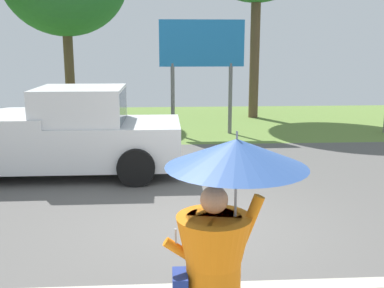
# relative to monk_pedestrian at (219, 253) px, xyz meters

# --- Properties ---
(ground_plane) EXTENTS (40.00, 22.00, 0.20)m
(ground_plane) POSITION_rel_monk_pedestrian_xyz_m (0.14, 6.25, -1.19)
(ground_plane) COLOR #565451
(monk_pedestrian) EXTENTS (1.13, 1.10, 2.13)m
(monk_pedestrian) POSITION_rel_monk_pedestrian_xyz_m (0.00, 0.00, 0.00)
(monk_pedestrian) COLOR orange
(monk_pedestrian) RESTS_ON ground_plane
(pickup_truck) EXTENTS (5.20, 2.28, 1.88)m
(pickup_truck) POSITION_rel_monk_pedestrian_xyz_m (-2.66, 6.51, -0.28)
(pickup_truck) COLOR silver
(pickup_truck) RESTS_ON ground_plane
(roadside_billboard) EXTENTS (2.60, 0.12, 3.50)m
(roadside_billboard) POSITION_rel_monk_pedestrian_xyz_m (0.75, 10.90, 1.40)
(roadside_billboard) COLOR slate
(roadside_billboard) RESTS_ON ground_plane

